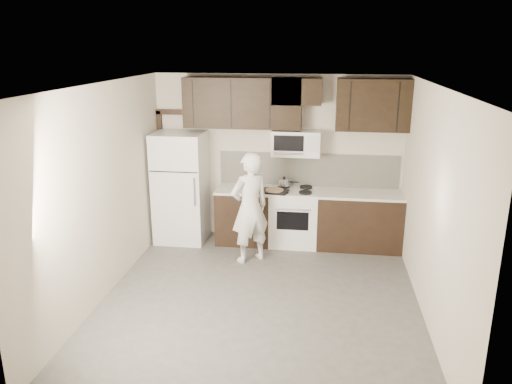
% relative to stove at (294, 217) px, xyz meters
% --- Properties ---
extents(floor, '(4.50, 4.50, 0.00)m').
position_rel_stove_xyz_m(floor, '(-0.30, -1.94, -0.46)').
color(floor, '#4D4B48').
rests_on(floor, ground).
extents(back_wall, '(4.00, 0.00, 4.00)m').
position_rel_stove_xyz_m(back_wall, '(-0.30, 0.31, 0.89)').
color(back_wall, beige).
rests_on(back_wall, ground).
extents(ceiling, '(4.50, 4.50, 0.00)m').
position_rel_stove_xyz_m(ceiling, '(-0.30, -1.94, 2.24)').
color(ceiling, white).
rests_on(ceiling, back_wall).
extents(counter_run, '(2.95, 0.64, 0.91)m').
position_rel_stove_xyz_m(counter_run, '(0.30, 0.00, -0.00)').
color(counter_run, black).
rests_on(counter_run, floor).
extents(stove, '(0.76, 0.66, 0.94)m').
position_rel_stove_xyz_m(stove, '(0.00, 0.00, 0.00)').
color(stove, white).
rests_on(stove, floor).
extents(backsplash, '(2.90, 0.02, 0.54)m').
position_rel_stove_xyz_m(backsplash, '(0.20, 0.30, 0.72)').
color(backsplash, beige).
rests_on(backsplash, counter_run).
extents(upper_cabinets, '(3.48, 0.35, 0.78)m').
position_rel_stove_xyz_m(upper_cabinets, '(-0.09, 0.14, 1.82)').
color(upper_cabinets, black).
rests_on(upper_cabinets, back_wall).
extents(microwave, '(0.76, 0.42, 0.40)m').
position_rel_stove_xyz_m(microwave, '(-0.00, 0.12, 1.19)').
color(microwave, white).
rests_on(microwave, upper_cabinets).
extents(refrigerator, '(0.80, 0.76, 1.80)m').
position_rel_stove_xyz_m(refrigerator, '(-1.85, -0.05, 0.44)').
color(refrigerator, white).
rests_on(refrigerator, floor).
extents(door_trim, '(0.50, 0.08, 2.12)m').
position_rel_stove_xyz_m(door_trim, '(-2.22, 0.27, 0.79)').
color(door_trim, black).
rests_on(door_trim, floor).
extents(saucepan, '(0.33, 0.19, 0.18)m').
position_rel_stove_xyz_m(saucepan, '(-0.18, 0.15, 0.52)').
color(saucepan, silver).
rests_on(saucepan, stove).
extents(baking_tray, '(0.47, 0.38, 0.02)m').
position_rel_stove_xyz_m(baking_tray, '(-0.30, -0.14, 0.46)').
color(baking_tray, black).
rests_on(baking_tray, counter_run).
extents(pizza, '(0.33, 0.33, 0.02)m').
position_rel_stove_xyz_m(pizza, '(-0.30, -0.14, 0.48)').
color(pizza, tan).
rests_on(pizza, baking_tray).
extents(person, '(0.73, 0.69, 1.67)m').
position_rel_stove_xyz_m(person, '(-0.61, -0.75, 0.38)').
color(person, silver).
rests_on(person, floor).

